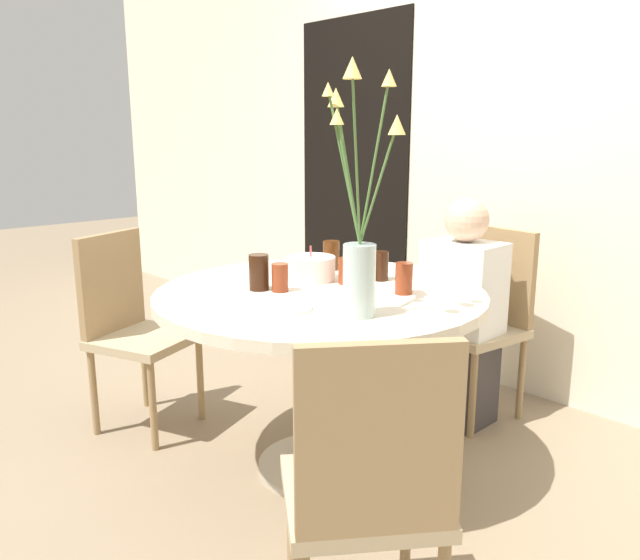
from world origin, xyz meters
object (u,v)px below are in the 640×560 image
side_plate (287,308)px  drink_glass_1 (280,277)px  chair_right_flank (368,483)px  drink_glass_2 (259,272)px  birthday_cake (311,268)px  flower_vase (359,236)px  drink_glass_0 (331,255)px  chair_left_flank (484,312)px  chair_far_back (131,320)px  drink_glass_4 (404,278)px  drink_glass_5 (381,266)px  drink_glass_3 (348,271)px  person_boy (461,319)px

side_plate → drink_glass_1: 0.26m
chair_right_flank → drink_glass_2: (-0.94, 0.41, 0.32)m
birthday_cake → flower_vase: size_ratio=0.25×
drink_glass_0 → chair_left_flank: bearing=59.6°
chair_right_flank → side_plate: 0.77m
drink_glass_2 → drink_glass_1: bearing=29.5°
drink_glass_0 → drink_glass_1: size_ratio=1.18×
chair_far_back → drink_glass_4: 1.31m
chair_right_flank → birthday_cake: size_ratio=4.50×
chair_far_back → drink_glass_1: (0.81, 0.22, 0.30)m
chair_left_flank → drink_glass_5: (-0.10, -0.66, 0.31)m
chair_far_back → drink_glass_3: bearing=-81.9°
drink_glass_0 → drink_glass_4: (0.50, -0.11, -0.00)m
chair_far_back → drink_glass_1: size_ratio=8.38×
drink_glass_1 → drink_glass_2: size_ratio=0.78×
drink_glass_1 → drink_glass_2: bearing=-150.5°
chair_far_back → side_plate: (1.02, 0.07, 0.25)m
flower_vase → drink_glass_3: bearing=138.0°
chair_far_back → drink_glass_0: (0.66, 0.64, 0.31)m
birthday_cake → side_plate: (0.27, -0.36, -0.04)m
drink_glass_2 → drink_glass_3: bearing=62.7°
chair_far_back → birthday_cake: 0.92m
drink_glass_1 → drink_glass_3: bearing=71.9°
person_boy → chair_left_flank: bearing=81.3°
chair_far_back → chair_right_flank: size_ratio=1.00×
drink_glass_2 → birthday_cake: bearing=87.1°
flower_vase → drink_glass_1: size_ratio=7.37×
side_plate → birthday_cake: bearing=126.7°
person_boy → drink_glass_1: bearing=-103.1°
chair_far_back → drink_glass_0: 0.97m
chair_far_back → drink_glass_1: 0.89m
drink_glass_0 → drink_glass_5: (0.29, -0.00, -0.00)m
side_plate → drink_glass_2: drink_glass_2 is taller
flower_vase → person_boy: (-0.22, 0.95, -0.52)m
drink_glass_5 → person_boy: (0.07, 0.50, -0.32)m
chair_left_flank → side_plate: 1.25m
drink_glass_3 → drink_glass_4: size_ratio=0.88×
chair_right_flank → side_plate: chair_right_flank is taller
chair_left_flank → birthday_cake: size_ratio=4.50×
birthday_cake → drink_glass_5: bearing=44.8°
chair_right_flank → birthday_cake: (-0.93, 0.67, 0.30)m
drink_glass_2 → drink_glass_3: size_ratio=1.32×
birthday_cake → side_plate: 0.46m
drink_glass_3 → flower_vase: bearing=-42.0°
chair_left_flank → drink_glass_0: (-0.39, -0.66, 0.31)m
birthday_cake → drink_glass_0: bearing=112.9°
drink_glass_1 → drink_glass_5: size_ratio=0.90×
birthday_cake → person_boy: bearing=68.6°
side_plate → drink_glass_5: drink_glass_5 is taller
person_boy → drink_glass_3: bearing=-100.8°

